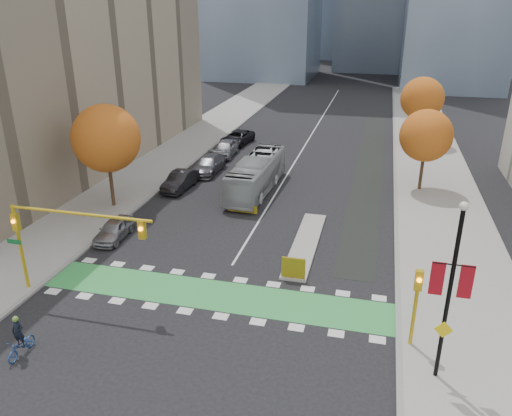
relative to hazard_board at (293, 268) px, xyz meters
The scene contains 24 objects.
ground 5.85m from the hazard_board, 133.60° to the right, with size 300.00×300.00×0.00m, color black.
sidewalk_west 23.59m from the hazard_board, 137.92° to the left, with size 7.00×120.00×0.15m, color gray.
sidewalk_east 18.45m from the hazard_board, 58.98° to the left, with size 7.00×120.00×0.15m, color gray.
curb_west 21.12m from the hazard_board, 131.54° to the left, with size 0.30×120.00×0.16m, color gray.
curb_east 16.92m from the hazard_board, 69.21° to the left, with size 0.30×120.00×0.16m, color gray.
bike_crossing 4.89m from the hazard_board, 145.98° to the right, with size 20.00×3.00×0.01m, color green.
centre_line 36.03m from the hazard_board, 96.38° to the left, with size 0.15×70.00×0.01m, color silver.
bike_lane_paint 26.05m from the hazard_board, 82.27° to the left, with size 2.50×50.00×0.01m, color black.
median_island 4.85m from the hazard_board, 90.00° to the left, with size 1.60×10.00×0.16m, color gray.
hazard_board is the anchor object (origin of this frame).
building_west 35.18m from the hazard_board, 147.56° to the left, with size 16.00×44.00×25.00m, color gray.
tree_west 18.44m from the hazard_board, 154.01° to the left, with size 5.20×5.20×8.22m.
tree_east_near 19.93m from the hazard_board, 65.80° to the left, with size 4.40×4.40×7.08m.
tree_east_far 35.13m from the hazard_board, 75.88° to the left, with size 4.80×4.80×7.65m.
traffic_signal_west 13.23m from the hazard_board, 158.45° to the right, with size 8.53×0.56×5.20m.
traffic_signal_east 8.26m from the hazard_board, 35.92° to the right, with size 0.35×0.43×4.10m.
banner_lamppost 10.76m from the hazard_board, 41.79° to the right, with size 1.65×0.36×8.28m.
cyclist 14.71m from the hazard_board, 138.40° to the right, with size 0.65×1.83×2.11m.
bus 15.29m from the hazard_board, 112.21° to the left, with size 2.57×10.98×3.06m, color #9DA3A5.
parked_car_a 13.24m from the hazard_board, 169.14° to the left, with size 1.63×4.06×1.38m, color gray.
parked_car_b 17.88m from the hazard_board, 133.71° to the left, with size 1.67×4.78×1.58m, color black.
parked_car_c 21.29m from the hazard_board, 122.65° to the left, with size 2.23×5.48×1.59m, color #55555B.
parked_car_d 30.99m from the hazard_board, 112.21° to the left, with size 2.56×5.55×1.54m, color black.
parked_car_e 26.37m from the hazard_board, 116.05° to the left, with size 2.00×4.96×1.69m, color gray.
Camera 1 is at (8.14, -21.22, 15.16)m, focal length 35.00 mm.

